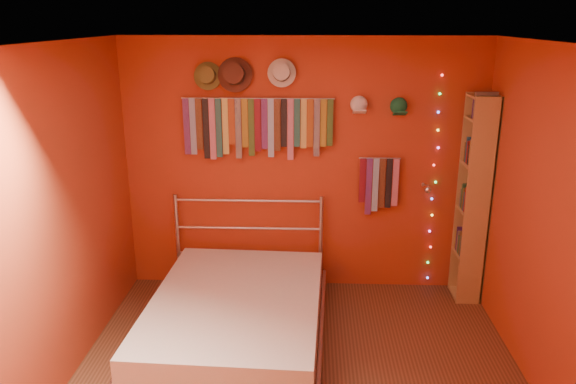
# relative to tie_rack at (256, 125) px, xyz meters

# --- Properties ---
(back_wall) EXTENTS (3.50, 0.02, 2.50)m
(back_wall) POSITION_rel_tie_rack_xyz_m (0.45, 0.07, -0.43)
(back_wall) COLOR #A3291A
(back_wall) RESTS_ON ground
(right_wall) EXTENTS (0.02, 3.50, 2.50)m
(right_wall) POSITION_rel_tie_rack_xyz_m (2.20, -1.68, -0.43)
(right_wall) COLOR #A3291A
(right_wall) RESTS_ON ground
(left_wall) EXTENTS (0.02, 3.50, 2.50)m
(left_wall) POSITION_rel_tie_rack_xyz_m (-1.30, -1.68, -0.43)
(left_wall) COLOR #A3291A
(left_wall) RESTS_ON ground
(ceiling) EXTENTS (3.50, 3.50, 0.02)m
(ceiling) POSITION_rel_tie_rack_xyz_m (0.45, -1.68, 0.82)
(ceiling) COLOR white
(ceiling) RESTS_ON back_wall
(tie_rack) EXTENTS (1.45, 0.03, 0.60)m
(tie_rack) POSITION_rel_tie_rack_xyz_m (0.00, 0.00, 0.00)
(tie_rack) COLOR #BCBCC1
(tie_rack) RESTS_ON back_wall
(small_tie_rack) EXTENTS (0.40, 0.03, 0.57)m
(small_tie_rack) POSITION_rel_tie_rack_xyz_m (1.19, -0.00, -0.56)
(small_tie_rack) COLOR #BCBCC1
(small_tie_rack) RESTS_ON back_wall
(fedora_olive) EXTENTS (0.26, 0.14, 0.26)m
(fedora_olive) POSITION_rel_tie_rack_xyz_m (-0.44, -0.03, 0.46)
(fedora_olive) COLOR brown
(fedora_olive) RESTS_ON back_wall
(fedora_brown) EXTENTS (0.32, 0.18, 0.32)m
(fedora_brown) POSITION_rel_tie_rack_xyz_m (-0.19, -0.04, 0.48)
(fedora_brown) COLOR #4F281C
(fedora_brown) RESTS_ON back_wall
(fedora_white) EXTENTS (0.26, 0.14, 0.26)m
(fedora_white) POSITION_rel_tie_rack_xyz_m (0.25, -0.03, 0.49)
(fedora_white) COLOR silver
(fedora_white) RESTS_ON back_wall
(cap_white) EXTENTS (0.17, 0.21, 0.17)m
(cap_white) POSITION_rel_tie_rack_xyz_m (0.97, 0.01, 0.20)
(cap_white) COLOR white
(cap_white) RESTS_ON back_wall
(cap_green) EXTENTS (0.17, 0.21, 0.17)m
(cap_green) POSITION_rel_tie_rack_xyz_m (1.34, 0.01, 0.18)
(cap_green) COLOR #176A3F
(cap_green) RESTS_ON back_wall
(fairy_lights) EXTENTS (0.06, 0.02, 2.07)m
(fairy_lights) POSITION_rel_tie_rack_xyz_m (1.73, 0.03, -0.55)
(fairy_lights) COLOR #FF3333
(fairy_lights) RESTS_ON back_wall
(reading_lamp) EXTENTS (0.07, 0.28, 0.08)m
(reading_lamp) POSITION_rel_tie_rack_xyz_m (1.63, -0.15, -0.57)
(reading_lamp) COLOR #BCBCC1
(reading_lamp) RESTS_ON back_wall
(bookshelf) EXTENTS (0.25, 0.34, 2.00)m
(bookshelf) POSITION_rel_tie_rack_xyz_m (2.11, -0.15, -0.66)
(bookshelf) COLOR #AD8B4E
(bookshelf) RESTS_ON ground
(bed) EXTENTS (1.57, 2.06, 0.98)m
(bed) POSITION_rel_tie_rack_xyz_m (-0.09, -1.06, -1.45)
(bed) COLOR #BCBCC1
(bed) RESTS_ON ground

